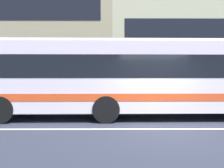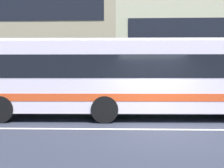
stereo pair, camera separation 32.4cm
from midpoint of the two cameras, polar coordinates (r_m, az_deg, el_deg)
ground_plane at (r=7.60m, az=10.91°, el=-11.17°), size 160.00×160.00×0.00m
lane_centre_line at (r=7.60m, az=10.91°, el=-11.14°), size 60.00×0.16×0.01m
hedge_row_far at (r=13.87m, az=21.96°, el=-3.32°), size 18.98×1.10×0.92m
apartment_block_left at (r=25.84m, az=-26.85°, el=11.95°), size 22.51×10.86×12.49m
transit_bus at (r=9.38m, az=1.69°, el=2.06°), size 11.11×2.71×3.14m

